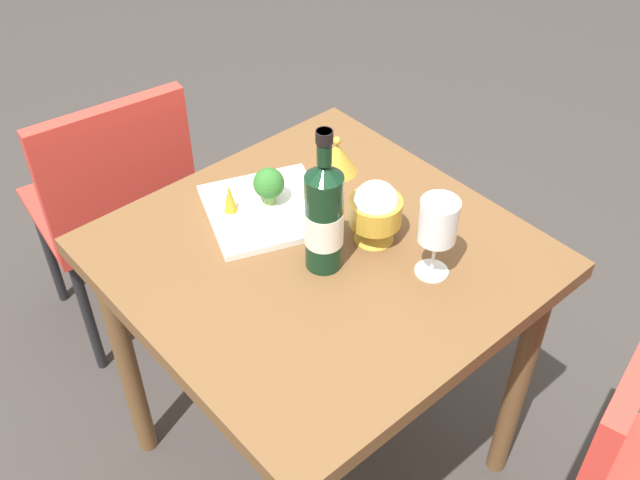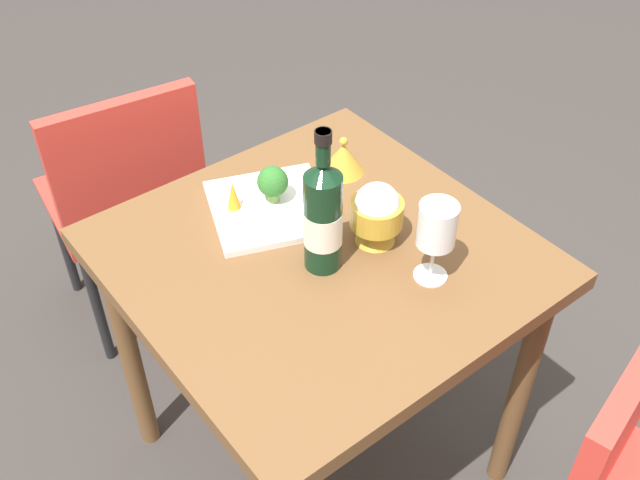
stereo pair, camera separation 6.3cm
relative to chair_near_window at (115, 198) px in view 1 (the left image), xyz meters
name	(u,v)px [view 1 (the left image)]	position (x,y,z in m)	size (l,w,h in m)	color
ground_plane	(320,454)	(0.12, -0.71, -0.53)	(8.00, 8.00, 0.00)	#383330
dining_table	(320,286)	(0.12, -0.71, 0.12)	(0.79, 0.79, 0.75)	brown
chair_near_window	(115,198)	(0.00, 0.00, 0.00)	(0.45, 0.45, 0.85)	red
wine_bottle	(324,216)	(0.10, -0.75, 0.35)	(0.08, 0.08, 0.32)	black
wine_glass	(438,223)	(0.24, -0.91, 0.35)	(0.08, 0.08, 0.18)	white
rice_bowl	(375,211)	(0.23, -0.76, 0.30)	(0.11, 0.11, 0.14)	gold
rice_bowl_lid	(336,157)	(0.33, -0.53, 0.26)	(0.10, 0.10, 0.09)	gold
serving_plate	(266,210)	(0.11, -0.54, 0.23)	(0.32, 0.32, 0.02)	white
broccoli_floret	(269,184)	(0.13, -0.53, 0.29)	(0.07, 0.07, 0.09)	#729E4C
carrot_garnish_left	(230,198)	(0.05, -0.50, 0.27)	(0.03, 0.03, 0.07)	orange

